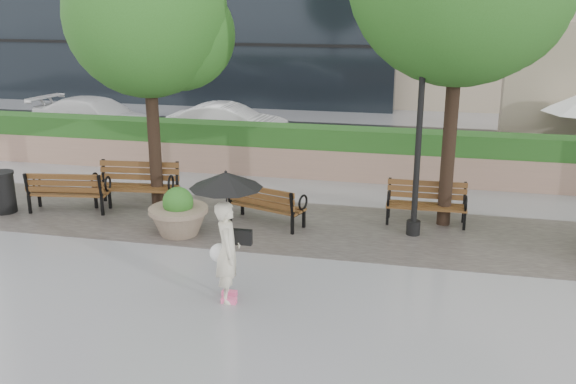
% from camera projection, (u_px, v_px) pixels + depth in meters
% --- Properties ---
extents(ground, '(100.00, 100.00, 0.00)m').
position_uv_depth(ground, '(267.00, 288.00, 10.75)').
color(ground, gray).
rests_on(ground, ground).
extents(cobble_strip, '(28.00, 3.20, 0.01)m').
position_uv_depth(cobble_strip, '(302.00, 227.00, 13.54)').
color(cobble_strip, '#383330').
rests_on(cobble_strip, ground).
extents(hedge_wall, '(24.00, 0.80, 1.35)m').
position_uv_depth(hedge_wall, '(332.00, 153.00, 17.08)').
color(hedge_wall, '#997563').
rests_on(hedge_wall, ground).
extents(asphalt_street, '(40.00, 7.00, 0.00)m').
position_uv_depth(asphalt_street, '(350.00, 144.00, 21.01)').
color(asphalt_street, black).
rests_on(asphalt_street, ground).
extents(bench_0, '(1.83, 0.94, 0.94)m').
position_uv_depth(bench_0, '(70.00, 200.00, 14.45)').
color(bench_0, brown).
rests_on(bench_0, ground).
extents(bench_1, '(1.94, 0.92, 1.01)m').
position_uv_depth(bench_1, '(137.00, 194.00, 14.79)').
color(bench_1, brown).
rests_on(bench_1, ground).
extents(bench_2, '(1.77, 1.16, 0.89)m').
position_uv_depth(bench_2, '(266.00, 213.00, 13.62)').
color(bench_2, brown).
rests_on(bench_2, ground).
extents(bench_3, '(1.69, 0.69, 0.90)m').
position_uv_depth(bench_3, '(426.00, 212.00, 13.66)').
color(bench_3, brown).
rests_on(bench_3, ground).
extents(planter_left, '(1.20, 1.20, 1.01)m').
position_uv_depth(planter_left, '(179.00, 216.00, 13.01)').
color(planter_left, '#7F6B56').
rests_on(planter_left, ground).
extents(trash_bin, '(0.54, 0.54, 0.90)m').
position_uv_depth(trash_bin, '(4.00, 193.00, 14.32)').
color(trash_bin, black).
rests_on(trash_bin, ground).
extents(lamppost, '(0.28, 0.28, 4.40)m').
position_uv_depth(lamppost, '(418.00, 142.00, 12.54)').
color(lamppost, black).
rests_on(lamppost, ground).
extents(tree_0, '(3.57, 3.49, 6.02)m').
position_uv_depth(tree_0, '(155.00, 21.00, 13.73)').
color(tree_0, black).
rests_on(tree_0, ground).
extents(car_left, '(5.02, 2.74, 1.38)m').
position_uv_depth(car_left, '(98.00, 119.00, 21.66)').
color(car_left, white).
rests_on(car_left, ground).
extents(car_right, '(3.92, 1.37, 1.29)m').
position_uv_depth(car_right, '(229.00, 124.00, 21.04)').
color(car_right, white).
rests_on(car_right, ground).
extents(pedestrian, '(1.15, 1.15, 2.11)m').
position_uv_depth(pedestrian, '(227.00, 224.00, 9.99)').
color(pedestrian, beige).
rests_on(pedestrian, ground).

